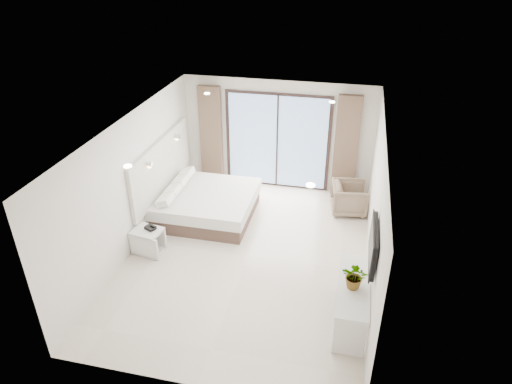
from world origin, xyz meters
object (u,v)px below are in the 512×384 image
at_px(nightstand, 148,241).
at_px(console_desk, 353,294).
at_px(armchair, 349,197).
at_px(bed, 206,204).

distance_m(nightstand, console_desk, 4.15).
xyz_separation_m(nightstand, console_desk, (4.01, -1.04, 0.31)).
bearing_deg(nightstand, armchair, 42.40).
bearing_deg(console_desk, bed, 141.78).
bearing_deg(bed, armchair, 15.92).
bearing_deg(armchair, nightstand, 114.41).
bearing_deg(nightstand, console_desk, -4.91).
bearing_deg(bed, console_desk, -38.22).
relative_size(nightstand, armchair, 0.80).
distance_m(nightstand, armchair, 4.54).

